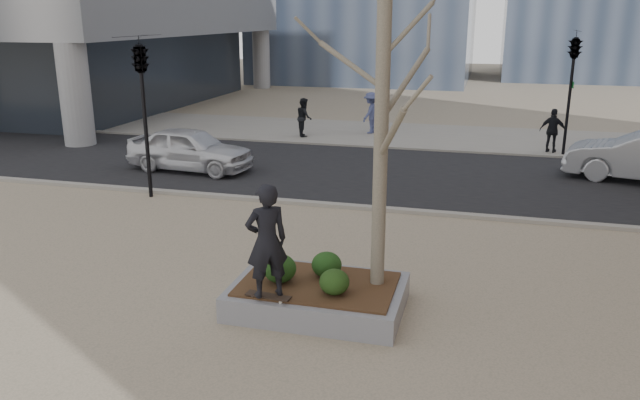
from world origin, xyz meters
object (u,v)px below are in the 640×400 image
(skateboarder, at_px, (267,241))
(police_car, at_px, (190,149))
(planter, at_px, (318,297))
(skateboard, at_px, (268,297))

(skateboarder, distance_m, police_car, 11.35)
(planter, bearing_deg, skateboarder, -130.24)
(planter, relative_size, police_car, 0.71)
(skateboard, relative_size, skateboarder, 0.40)
(planter, bearing_deg, police_car, 127.82)
(skateboard, bearing_deg, planter, 55.61)
(planter, height_order, skateboarder, skateboarder)
(skateboarder, height_order, police_car, skateboarder)
(skateboard, relative_size, police_car, 0.18)
(skateboarder, relative_size, police_car, 0.46)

